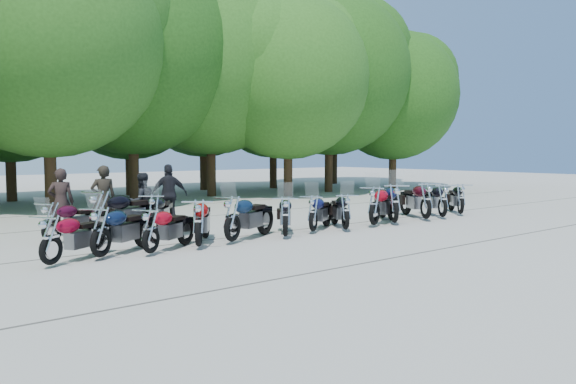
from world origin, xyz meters
TOP-DOWN VIEW (x-y plane):
  - ground at (0.00, 0.00)m, footprint 90.00×90.00m
  - tree_3 at (-3.57, 11.24)m, footprint 8.70×8.70m
  - tree_4 at (0.54, 13.09)m, footprint 9.13×9.13m
  - tree_5 at (4.61, 13.20)m, footprint 9.04×9.04m
  - tree_6 at (7.55, 10.82)m, footprint 8.00×8.00m
  - tree_7 at (11.20, 11.78)m, footprint 8.79×8.79m
  - tree_8 at (15.83, 11.20)m, footprint 7.53×7.53m
  - tree_11 at (-3.76, 16.43)m, footprint 7.56×7.56m
  - tree_12 at (1.80, 16.47)m, footprint 7.88×7.88m
  - tree_13 at (6.69, 17.47)m, footprint 8.31×8.31m
  - tree_14 at (10.68, 16.09)m, footprint 8.02×8.02m
  - tree_15 at (16.61, 17.02)m, footprint 9.67×9.67m
  - motorcycle_0 at (-6.69, 0.50)m, footprint 2.08×1.60m
  - motorcycle_1 at (-5.67, 0.64)m, footprint 2.22×1.75m
  - motorcycle_2 at (-4.66, 0.42)m, footprint 2.08×1.62m
  - motorcycle_3 at (-3.44, 0.50)m, footprint 1.91×2.26m
  - motorcycle_4 at (-2.46, 0.60)m, footprint 2.42×1.66m
  - motorcycle_5 at (-0.94, 0.45)m, footprint 1.87×2.11m
  - motorcycle_6 at (0.21, 0.67)m, footprint 2.10×1.68m
  - motorcycle_7 at (1.15, 0.37)m, footprint 1.67×2.13m
  - motorcycle_8 at (2.45, 0.47)m, footprint 2.52×1.60m
  - motorcycle_9 at (3.30, 0.43)m, footprint 2.11×2.45m
  - motorcycle_10 at (4.82, 0.42)m, footprint 1.90×2.52m
  - motorcycle_11 at (5.69, 0.41)m, footprint 1.89×2.30m
  - motorcycle_12 at (6.96, 0.57)m, footprint 2.02×2.06m
  - motorcycle_13 at (-5.89, 3.21)m, footprint 2.13×1.48m
  - motorcycle_14 at (-4.76, 3.03)m, footprint 2.64×1.61m
  - motorcycle_15 at (-3.29, 3.13)m, footprint 1.93×2.11m
  - rider_0 at (-5.26, 4.53)m, footprint 0.76×0.63m
  - rider_1 at (-3.25, 3.97)m, footprint 0.81×0.64m
  - rider_2 at (-1.96, 4.83)m, footprint 1.17×0.79m
  - rider_3 at (-4.10, 4.58)m, footprint 0.77×0.60m

SIDE VIEW (x-z plane):
  - ground at x=0.00m, z-range 0.00..0.00m
  - motorcycle_0 at x=-6.69m, z-range 0.00..1.16m
  - motorcycle_2 at x=-4.66m, z-range 0.00..1.17m
  - motorcycle_13 at x=-5.89m, z-range 0.00..1.17m
  - motorcycle_6 at x=0.21m, z-range 0.00..1.18m
  - motorcycle_7 at x=1.15m, z-range 0.00..1.19m
  - motorcycle_5 at x=-0.94m, z-range 0.00..1.23m
  - motorcycle_15 at x=-3.29m, z-range 0.00..1.24m
  - motorcycle_1 at x=-5.67m, z-range 0.00..1.25m
  - motorcycle_12 at x=6.96m, z-range 0.00..1.25m
  - motorcycle_3 at x=-3.44m, z-range 0.00..1.30m
  - motorcycle_11 at x=5.69m, z-range 0.00..1.31m
  - motorcycle_4 at x=-2.46m, z-range 0.00..1.33m
  - motorcycle_8 at x=2.45m, z-range 0.00..1.37m
  - motorcycle_10 at x=4.82m, z-range 0.00..1.40m
  - motorcycle_9 at x=3.30m, z-range 0.00..1.41m
  - motorcycle_14 at x=-4.76m, z-range 0.00..1.43m
  - rider_1 at x=-3.25m, z-range 0.00..1.65m
  - rider_0 at x=-5.26m, z-range 0.00..1.80m
  - rider_2 at x=-1.96m, z-range 0.00..1.85m
  - rider_3 at x=-4.10m, z-range 0.00..1.86m
  - tree_8 at x=15.83m, z-range 0.85..10.10m
  - tree_11 at x=-3.76m, z-range 0.85..10.14m
  - tree_12 at x=1.80m, z-range 0.89..10.56m
  - tree_6 at x=7.55m, z-range 0.90..10.72m
  - tree_14 at x=10.68m, z-range 0.91..10.75m
  - tree_13 at x=6.69m, z-range 0.94..11.14m
  - tree_3 at x=-3.57m, z-range 0.98..11.66m
  - tree_7 at x=11.20m, z-range 0.99..11.79m
  - tree_5 at x=4.61m, z-range 1.02..12.12m
  - tree_4 at x=0.54m, z-range 1.03..12.24m
  - tree_15 at x=16.61m, z-range 1.09..12.96m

